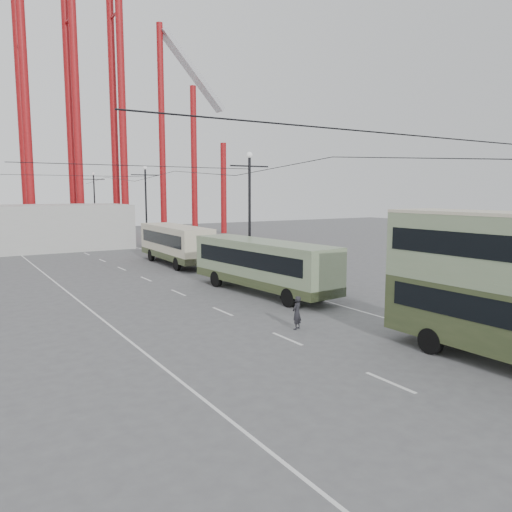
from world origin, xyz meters
TOP-DOWN VIEW (x-y plane):
  - ground at (0.00, 0.00)m, footprint 160.00×160.00m
  - road_markings at (-0.86, 19.70)m, footprint 12.52×120.00m
  - lamp_post_mid at (5.60, 18.00)m, footprint 3.20×0.44m
  - lamp_post_far at (5.60, 40.00)m, footprint 3.20×0.44m
  - lamp_post_distant at (5.60, 62.00)m, footprint 3.20×0.44m
  - roller_coaster at (-2.49, 56.89)m, footprint 52.95×5.00m
  - fairground_shed at (-6.00, 47.00)m, footprint 22.00×10.00m
  - single_decker_green at (3.54, 13.04)m, footprint 3.73×12.08m
  - single_decker_cream at (3.94, 27.99)m, footprint 3.17×11.17m
  - pedestrian at (0.30, 5.03)m, footprint 0.69×0.60m

SIDE VIEW (x-z plane):
  - ground at x=0.00m, z-range 0.00..0.00m
  - road_markings at x=-0.86m, z-range 0.00..0.01m
  - pedestrian at x=0.30m, z-range 0.00..1.59m
  - single_decker_green at x=3.54m, z-range 0.22..3.58m
  - single_decker_cream at x=3.94m, z-range 0.22..3.67m
  - fairground_shed at x=-6.00m, z-range 0.00..5.00m
  - lamp_post_mid at x=5.60m, z-range 0.02..9.34m
  - lamp_post_far at x=5.60m, z-range 0.02..9.34m
  - lamp_post_distant at x=5.60m, z-range 0.02..9.34m
  - roller_coaster at x=-2.49m, z-range -4.82..50.66m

